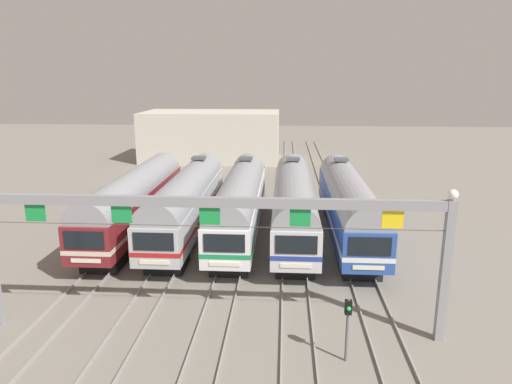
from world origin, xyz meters
The scene contains 10 objects.
ground_plane centered at (0.00, 0.00, 0.00)m, with size 160.00×160.00×0.00m, color gray.
track_bed centered at (0.00, 17.00, 0.07)m, with size 17.20×70.00×0.15m.
commuter_train_maroon centered at (-7.85, -0.01, 2.69)m, with size 2.88×18.06×4.77m.
commuter_train_stainless centered at (-3.92, 0.00, 2.69)m, with size 2.88×18.06×5.05m.
commuter_train_white centered at (0.00, 0.00, 2.69)m, with size 2.88×18.06×5.05m.
commuter_train_silver centered at (3.92, 0.00, 2.69)m, with size 2.88×18.06×5.05m.
commuter_train_blue centered at (7.85, 0.00, 2.69)m, with size 2.88×18.06×5.05m.
catenary_gantry centered at (0.00, -13.50, 5.23)m, with size 20.94×0.44×6.97m.
yard_signal_mast centered at (5.89, -15.41, 1.96)m, with size 0.28×0.35×2.81m.
maintenance_building centered at (-7.14, 32.29, 3.40)m, with size 18.87×10.00×6.79m, color beige.
Camera 1 is at (3.22, -32.61, 11.51)m, focal length 32.44 mm.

